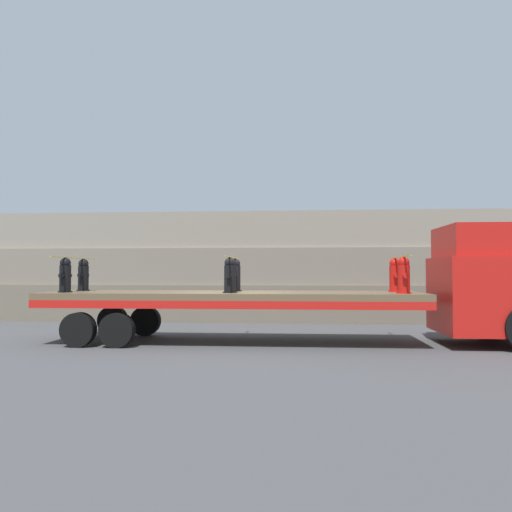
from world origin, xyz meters
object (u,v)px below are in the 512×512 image
at_px(fire_hydrant_black_near_0, 65,275).
at_px(fire_hydrant_red_near_2, 404,276).
at_px(truck_cab, 491,285).
at_px(fire_hydrant_black_far_0, 83,275).
at_px(flatbed_trailer, 213,300).
at_px(fire_hydrant_black_far_1, 235,275).
at_px(fire_hydrant_black_near_1, 230,276).
at_px(fire_hydrant_red_far_2, 395,275).

xyz_separation_m(fire_hydrant_black_near_0, fire_hydrant_red_near_2, (8.81, 0.00, 0.00)).
xyz_separation_m(truck_cab, fire_hydrant_black_far_0, (-11.15, 0.57, 0.24)).
bearing_deg(fire_hydrant_black_near_0, flatbed_trailer, 8.29).
xyz_separation_m(fire_hydrant_black_far_0, fire_hydrant_black_far_1, (4.41, 0.00, 0.00)).
relative_size(truck_cab, fire_hydrant_black_near_1, 3.35).
distance_m(fire_hydrant_black_near_0, fire_hydrant_red_far_2, 8.88).
height_order(fire_hydrant_red_near_2, fire_hydrant_red_far_2, same).
distance_m(flatbed_trailer, fire_hydrant_black_far_1, 1.03).
bearing_deg(fire_hydrant_red_near_2, fire_hydrant_black_far_1, 165.59).
bearing_deg(flatbed_trailer, fire_hydrant_black_near_1, -47.19).
xyz_separation_m(truck_cab, fire_hydrant_black_near_1, (-6.75, -0.57, 0.24)).
distance_m(flatbed_trailer, fire_hydrant_black_near_0, 3.98).
relative_size(truck_cab, fire_hydrant_red_far_2, 3.35).
xyz_separation_m(fire_hydrant_black_far_1, fire_hydrant_red_near_2, (4.41, -1.13, 0.00)).
bearing_deg(fire_hydrant_red_far_2, truck_cab, -13.59).
bearing_deg(truck_cab, fire_hydrant_black_far_1, 175.21).
height_order(fire_hydrant_black_far_0, fire_hydrant_red_far_2, same).
distance_m(truck_cab, fire_hydrant_red_near_2, 2.42).
distance_m(truck_cab, flatbed_trailer, 7.28).
bearing_deg(fire_hydrant_black_near_1, fire_hydrant_black_near_0, 180.00).
height_order(truck_cab, fire_hydrant_red_near_2, truck_cab).
xyz_separation_m(fire_hydrant_black_far_1, fire_hydrant_red_far_2, (4.41, 0.00, 0.00)).
distance_m(fire_hydrant_red_near_2, fire_hydrant_red_far_2, 1.13).
bearing_deg(fire_hydrant_red_far_2, fire_hydrant_black_far_1, 180.00).
xyz_separation_m(truck_cab, fire_hydrant_black_near_0, (-11.15, -0.57, 0.24)).
distance_m(fire_hydrant_black_near_0, fire_hydrant_black_near_1, 4.41).
xyz_separation_m(flatbed_trailer, fire_hydrant_red_near_2, (4.93, -0.57, 0.68)).
xyz_separation_m(fire_hydrant_black_far_0, fire_hydrant_red_near_2, (8.81, -1.13, 0.00)).
xyz_separation_m(fire_hydrant_black_near_1, fire_hydrant_red_far_2, (4.41, 1.13, 0.00)).
bearing_deg(fire_hydrant_black_far_0, truck_cab, -2.90).
relative_size(flatbed_trailer, fire_hydrant_black_far_0, 10.90).
bearing_deg(fire_hydrant_black_far_1, fire_hydrant_black_near_1, -90.00).
distance_m(flatbed_trailer, fire_hydrant_black_far_0, 3.98).
relative_size(fire_hydrant_black_near_1, fire_hydrant_black_far_1, 1.00).
xyz_separation_m(fire_hydrant_black_near_0, fire_hydrant_black_far_1, (4.41, 1.13, 0.00)).
height_order(truck_cab, fire_hydrant_black_far_0, truck_cab).
bearing_deg(fire_hydrant_black_far_1, truck_cab, -4.79).
bearing_deg(fire_hydrant_black_near_1, truck_cab, 4.79).
height_order(fire_hydrant_black_near_0, fire_hydrant_red_far_2, same).
distance_m(fire_hydrant_black_near_1, fire_hydrant_red_near_2, 4.41).
distance_m(truck_cab, fire_hydrant_black_far_1, 6.77).
bearing_deg(fire_hydrant_red_near_2, fire_hydrant_black_near_0, 180.00).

